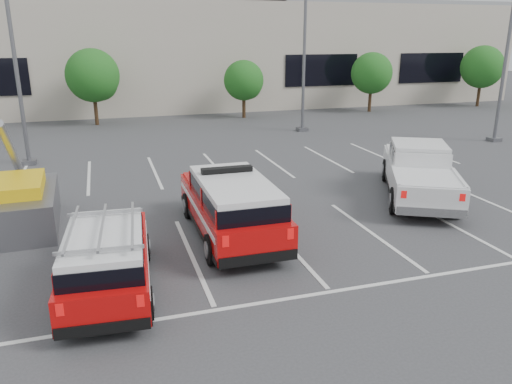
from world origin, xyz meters
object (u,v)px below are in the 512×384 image
light_pole_mid (305,43)px  white_pickup (419,177)px  tree_right (372,75)px  light_pole_left (13,46)px  convention_building (156,46)px  utility_rig (11,208)px  ladder_suv (107,264)px  tree_mid_left (94,77)px  tree_mid_right (245,82)px  light_pole_right (508,44)px  tree_far_right (483,68)px  fire_chief_suv (231,210)px

light_pole_mid → white_pickup: bearing=-94.0°
tree_right → light_pole_left: bearing=-156.5°
convention_building → tree_right: (14.91, -9.82, -1.95)m
utility_rig → white_pickup: bearing=-5.7°
light_pole_left → ladder_suv: light_pole_left is taller
light_pole_left → white_pickup: light_pole_left is taller
white_pickup → utility_rig: utility_rig is taller
ladder_suv → utility_rig: bearing=122.8°
tree_mid_left → tree_mid_right: 10.01m
tree_mid_left → light_pole_right: light_pole_right is taller
tree_mid_right → tree_far_right: tree_far_right is taller
tree_mid_left → light_pole_mid: (11.91, -6.05, 2.14)m
light_pole_mid → utility_rig: 19.65m
tree_mid_right → light_pole_right: 16.47m
tree_mid_left → light_pole_left: size_ratio=0.47×
convention_building → white_pickup: bearing=-78.6°
convention_building → tree_right: size_ratio=13.58×
fire_chief_suv → tree_mid_right: bearing=73.3°
convention_building → fire_chief_suv: size_ratio=10.75×
tree_mid_left → light_pole_left: bearing=-107.1°
light_pole_mid → light_pole_right: size_ratio=1.00×
tree_far_right → light_pole_left: size_ratio=0.47×
tree_mid_left → tree_far_right: size_ratio=1.00×
convention_building → tree_right: convention_building is taller
convention_building → light_pole_left: (-8.18, -19.86, 0.47)m
convention_building → tree_mid_right: (4.91, -9.82, -2.22)m
convention_building → ladder_suv: (-5.01, -33.21, -4.00)m
white_pickup → tree_mid_right: bearing=120.3°
tree_mid_left → tree_mid_right: (10.00, -0.00, -0.54)m
tree_mid_right → tree_mid_left: bearing=180.0°
tree_right → tree_far_right: (10.00, 0.00, 0.27)m
convention_building → tree_mid_right: bearing=-63.4°
tree_mid_right → fire_chief_suv: tree_mid_right is taller
convention_building → light_pole_left: size_ratio=5.86×
light_pole_mid → fire_chief_suv: bearing=-119.2°
tree_right → fire_chief_suv: bearing=-128.1°
fire_chief_suv → ladder_suv: (-3.51, -2.43, -0.09)m
light_pole_left → light_pole_right: 24.08m
tree_far_right → light_pole_left: 34.65m
ladder_suv → tree_right: bearing=53.7°
tree_right → fire_chief_suv: 26.70m
fire_chief_suv → tree_mid_left: bearing=100.0°
tree_mid_right → light_pole_right: (10.91, -12.05, 2.68)m
tree_far_right → white_pickup: (-19.03, -19.35, -2.29)m
tree_far_right → utility_rig: 37.56m
light_pole_right → ladder_suv: bearing=-151.4°
light_pole_left → utility_rig: (0.50, -8.46, -4.50)m
tree_right → light_pole_right: size_ratio=0.43×
tree_right → fire_chief_suv: tree_right is taller
tree_far_right → tree_right: bearing=-180.0°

